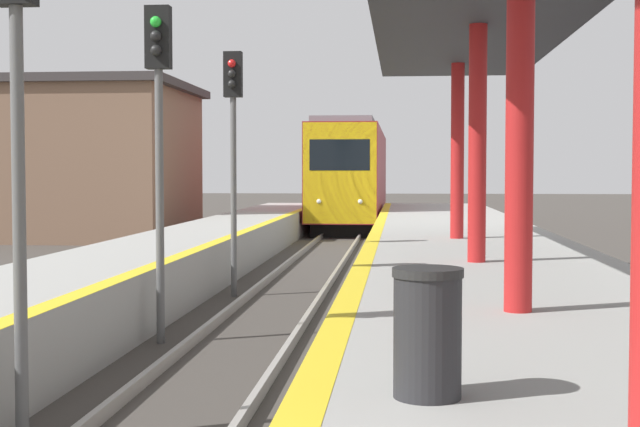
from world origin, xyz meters
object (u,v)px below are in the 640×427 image
object	(u,v)px
train	(353,175)
signal_far	(233,127)
trash_bin	(427,332)
signal_near	(16,72)
signal_mid	(159,110)

from	to	relation	value
train	signal_far	bearing A→B (deg)	-92.57
train	trash_bin	distance (m)	35.85
signal_near	signal_far	distance (m)	9.83
signal_near	signal_far	xyz separation A→B (m)	(0.09, 9.83, 0.00)
signal_near	trash_bin	distance (m)	4.51
signal_near	signal_mid	xyz separation A→B (m)	(-0.06, 4.92, 0.00)
signal_near	signal_far	world-z (taller)	same
signal_near	trash_bin	size ratio (longest dim) A/B	5.68
train	trash_bin	size ratio (longest dim) A/B	21.00
signal_near	trash_bin	world-z (taller)	signal_near
signal_mid	signal_far	xyz separation A→B (m)	(0.15, 4.92, 0.00)
signal_mid	signal_near	bearing A→B (deg)	-89.30
signal_mid	trash_bin	xyz separation A→B (m)	(3.67, -6.79, -1.95)
trash_bin	signal_near	bearing A→B (deg)	152.64
signal_far	trash_bin	size ratio (longest dim) A/B	5.68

